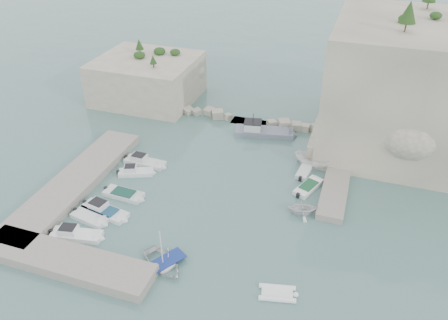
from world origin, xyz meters
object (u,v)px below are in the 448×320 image
(motorboat_f, at_px, (77,237))
(tender_east_a, at_px, (302,213))
(motorboat_d, at_px, (105,213))
(tender_east_d, at_px, (312,166))
(motorboat_c, at_px, (124,196))
(inflatable_dinghy, at_px, (277,294))
(tender_east_b, at_px, (308,189))
(work_boat, at_px, (264,135))
(tender_east_c, at_px, (304,172))
(motorboat_b, at_px, (136,174))
(rowboat, at_px, (163,266))
(motorboat_a, at_px, (145,164))
(motorboat_e, at_px, (91,219))

(motorboat_f, bearing_deg, tender_east_a, 16.68)
(motorboat_d, height_order, tender_east_d, tender_east_d)
(motorboat_c, xyz_separation_m, tender_east_d, (20.29, 13.57, 0.00))
(inflatable_dinghy, xyz_separation_m, tender_east_a, (0.11, 12.09, 0.00))
(motorboat_f, height_order, tender_east_b, motorboat_f)
(motorboat_c, relative_size, work_boat, 0.57)
(work_boat, bearing_deg, tender_east_c, -58.01)
(motorboat_c, height_order, tender_east_a, tender_east_a)
(motorboat_b, bearing_deg, motorboat_f, -113.68)
(motorboat_d, xyz_separation_m, rowboat, (9.72, -5.24, 0.00))
(motorboat_d, height_order, tender_east_b, motorboat_d)
(motorboat_d, bearing_deg, tender_east_d, 49.70)
(motorboat_c, height_order, motorboat_f, motorboat_f)
(motorboat_d, bearing_deg, rowboat, -18.04)
(motorboat_b, xyz_separation_m, motorboat_d, (0.36, -8.04, 0.00))
(motorboat_a, bearing_deg, rowboat, -55.28)
(motorboat_c, xyz_separation_m, tender_east_b, (20.65, 8.48, 0.00))
(motorboat_c, distance_m, motorboat_d, 3.51)
(motorboat_e, distance_m, tender_east_a, 23.71)
(motorboat_e, xyz_separation_m, tender_east_b, (22.07, 13.40, 0.00))
(tender_east_d, bearing_deg, motorboat_d, 144.06)
(motorboat_c, distance_m, tender_east_a, 21.02)
(tender_east_a, bearing_deg, motorboat_d, 92.07)
(motorboat_a, height_order, tender_east_d, tender_east_d)
(motorboat_c, xyz_separation_m, work_boat, (12.24, 19.77, 0.00))
(motorboat_d, height_order, tender_east_c, motorboat_d)
(motorboat_d, xyz_separation_m, tender_east_a, (21.18, 7.03, 0.00))
(tender_east_a, distance_m, tender_east_c, 8.41)
(motorboat_c, relative_size, tender_east_c, 1.20)
(inflatable_dinghy, bearing_deg, tender_east_a, 77.22)
(motorboat_e, relative_size, rowboat, 0.92)
(motorboat_b, xyz_separation_m, tender_east_a, (21.54, -1.01, 0.00))
(motorboat_f, bearing_deg, motorboat_b, 77.50)
(tender_east_c, bearing_deg, inflatable_dinghy, -171.38)
(motorboat_b, bearing_deg, tender_east_c, -2.27)
(rowboat, bearing_deg, motorboat_f, 116.84)
(motorboat_b, bearing_deg, motorboat_e, -115.67)
(motorboat_a, xyz_separation_m, motorboat_b, (-0.02, -2.49, 0.00))
(tender_east_c, bearing_deg, tender_east_b, -157.17)
(work_boat, bearing_deg, rowboat, -107.02)
(motorboat_f, height_order, work_boat, work_boat)
(motorboat_a, height_order, inflatable_dinghy, motorboat_a)
(motorboat_b, relative_size, motorboat_d, 0.75)
(motorboat_a, relative_size, motorboat_e, 1.30)
(motorboat_a, relative_size, motorboat_b, 1.28)
(motorboat_f, distance_m, tender_east_c, 28.67)
(motorboat_a, xyz_separation_m, tender_east_a, (21.52, -3.50, 0.00))
(rowboat, bearing_deg, tender_east_b, -1.92)
(tender_east_d, bearing_deg, inflatable_dinghy, -164.51)
(motorboat_b, bearing_deg, work_boat, 27.37)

